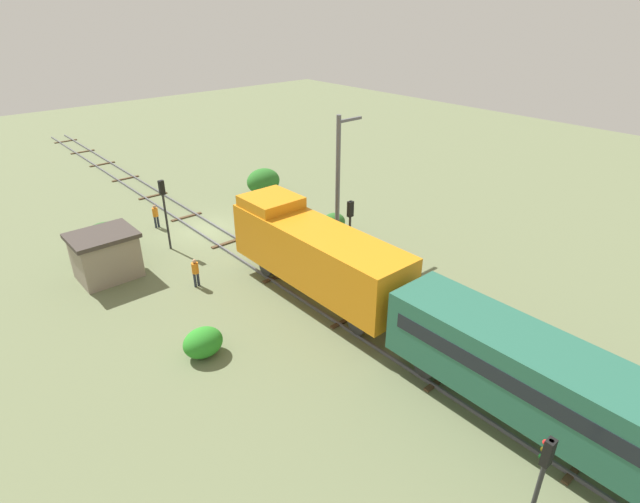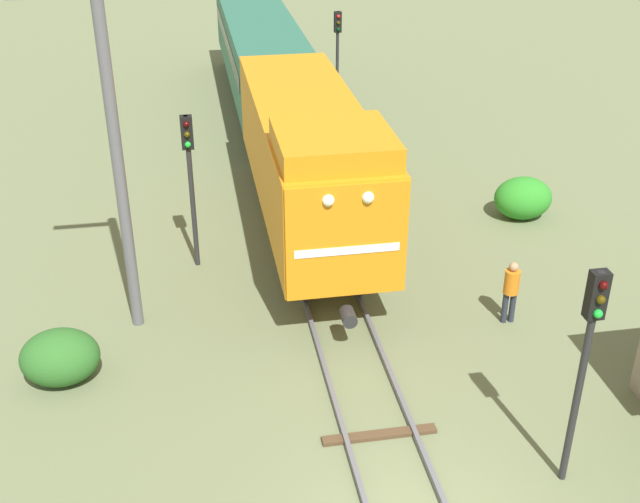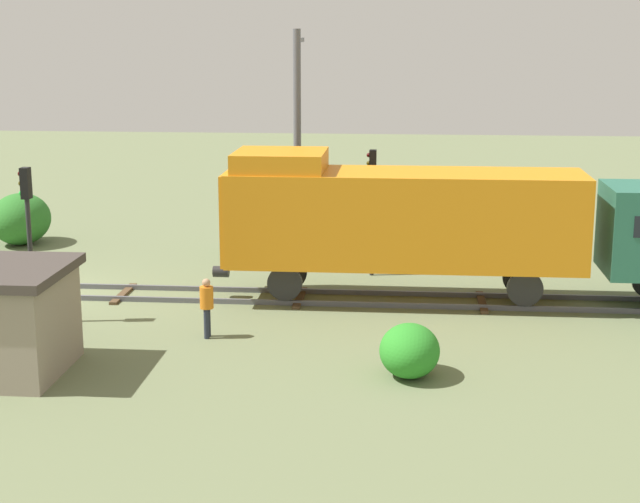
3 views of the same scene
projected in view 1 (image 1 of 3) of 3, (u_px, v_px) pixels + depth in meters
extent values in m
plane|color=#66704C|center=(206.00, 230.00, 34.82)|extent=(104.04, 104.04, 0.00)
cube|color=#595960|center=(215.00, 226.00, 35.20)|extent=(0.10, 69.36, 0.16)
cube|color=#595960|center=(197.00, 231.00, 34.36)|extent=(0.10, 69.36, 0.16)
cube|color=#4C3823|center=(66.00, 141.00, 56.26)|extent=(2.40, 0.24, 0.09)
cube|color=#4C3823|center=(83.00, 152.00, 52.36)|extent=(2.40, 0.24, 0.09)
cube|color=#4C3823|center=(102.00, 164.00, 48.46)|extent=(2.40, 0.24, 0.09)
cube|color=#4C3823|center=(126.00, 179.00, 44.55)|extent=(2.40, 0.24, 0.09)
cube|color=#4C3823|center=(153.00, 196.00, 40.65)|extent=(2.40, 0.24, 0.09)
cube|color=#4C3823|center=(186.00, 217.00, 36.75)|extent=(2.40, 0.24, 0.09)
cube|color=#4C3823|center=(228.00, 243.00, 32.85)|extent=(2.40, 0.24, 0.09)
cube|color=#4C3823|center=(280.00, 276.00, 28.94)|extent=(2.40, 0.24, 0.09)
cube|color=#4C3823|center=(349.00, 319.00, 25.04)|extent=(2.40, 0.24, 0.09)
cube|color=#4C3823|center=(444.00, 378.00, 21.14)|extent=(2.40, 0.24, 0.09)
cube|color=#4C3823|center=(581.00, 463.00, 17.24)|extent=(2.40, 0.24, 0.09)
cube|color=orange|center=(317.00, 255.00, 25.50)|extent=(2.90, 11.00, 2.90)
cube|color=orange|center=(271.00, 202.00, 27.34)|extent=(2.75, 2.80, 0.60)
cube|color=orange|center=(256.00, 222.00, 29.25)|extent=(2.84, 0.10, 2.84)
cube|color=white|center=(256.00, 225.00, 29.37)|extent=(2.46, 0.06, 0.20)
sphere|color=white|center=(261.00, 202.00, 29.05)|extent=(0.28, 0.28, 0.28)
sphere|color=white|center=(248.00, 206.00, 28.52)|extent=(0.28, 0.28, 0.28)
cylinder|color=#262628|center=(255.00, 248.00, 30.29)|extent=(0.36, 0.50, 0.36)
cylinder|color=#262628|center=(286.00, 259.00, 29.33)|extent=(0.18, 1.10, 1.10)
cylinder|color=#262628|center=(266.00, 267.00, 28.49)|extent=(0.18, 1.10, 1.10)
cylinder|color=#262628|center=(378.00, 313.00, 24.33)|extent=(0.18, 1.10, 1.10)
cylinder|color=#262628|center=(357.00, 324.00, 23.49)|extent=(0.18, 1.10, 1.10)
cube|color=#26604C|center=(570.00, 396.00, 16.77)|extent=(2.80, 14.00, 2.70)
cube|color=black|center=(572.00, 388.00, 16.61)|extent=(2.84, 12.88, 0.64)
cylinder|color=#262628|center=(445.00, 353.00, 21.66)|extent=(0.16, 0.96, 0.96)
cylinder|color=#262628|center=(424.00, 367.00, 20.82)|extent=(0.16, 0.96, 0.96)
cylinder|color=#262628|center=(166.00, 216.00, 31.14)|extent=(0.14, 0.14, 4.60)
cube|color=black|center=(162.00, 188.00, 30.30)|extent=(0.32, 0.24, 0.90)
sphere|color=#390606|center=(160.00, 183.00, 30.27)|extent=(0.16, 0.16, 0.16)
sphere|color=#3C3306|center=(161.00, 187.00, 30.40)|extent=(0.16, 0.16, 0.16)
sphere|color=green|center=(161.00, 191.00, 30.53)|extent=(0.16, 0.16, 0.16)
cylinder|color=#262628|center=(350.00, 238.00, 28.48)|extent=(0.14, 0.14, 4.42)
cube|color=black|center=(350.00, 209.00, 27.68)|extent=(0.32, 0.24, 0.90)
sphere|color=#390606|center=(349.00, 204.00, 27.65)|extent=(0.16, 0.16, 0.16)
sphere|color=#3C3306|center=(349.00, 208.00, 27.78)|extent=(0.16, 0.16, 0.16)
sphere|color=green|center=(349.00, 213.00, 27.91)|extent=(0.16, 0.16, 0.16)
cylinder|color=#262628|center=(538.00, 487.00, 14.34)|extent=(0.14, 0.14, 3.71)
cube|color=black|center=(548.00, 452.00, 13.70)|extent=(0.32, 0.24, 0.90)
sphere|color=red|center=(545.00, 442.00, 13.67)|extent=(0.16, 0.16, 0.16)
sphere|color=#3C3306|center=(543.00, 450.00, 13.80)|extent=(0.16, 0.16, 0.16)
sphere|color=black|center=(541.00, 457.00, 13.93)|extent=(0.16, 0.16, 0.16)
cylinder|color=#262B38|center=(158.00, 221.00, 35.02)|extent=(0.15, 0.15, 0.85)
cylinder|color=#262B38|center=(155.00, 222.00, 34.91)|extent=(0.15, 0.15, 0.85)
cylinder|color=orange|center=(155.00, 212.00, 34.63)|extent=(0.38, 0.38, 0.62)
sphere|color=tan|center=(154.00, 206.00, 34.44)|extent=(0.23, 0.23, 0.23)
cylinder|color=#262B38|center=(198.00, 279.00, 27.83)|extent=(0.15, 0.15, 0.85)
cylinder|color=#262B38|center=(195.00, 280.00, 27.72)|extent=(0.15, 0.15, 0.85)
cylinder|color=orange|center=(195.00, 268.00, 27.44)|extent=(0.38, 0.38, 0.62)
sphere|color=tan|center=(194.00, 261.00, 27.25)|extent=(0.23, 0.23, 0.23)
cylinder|color=#595960|center=(338.00, 185.00, 30.37)|extent=(0.28, 0.28, 8.48)
cube|color=#595960|center=(350.00, 120.00, 29.16)|extent=(1.80, 0.16, 0.16)
cube|color=gray|center=(106.00, 257.00, 28.38)|extent=(3.20, 2.60, 2.50)
cube|color=#3F3833|center=(101.00, 236.00, 27.76)|extent=(3.50, 2.90, 0.24)
cube|color=#2D2319|center=(99.00, 254.00, 29.41)|extent=(0.80, 0.06, 1.90)
ellipsoid|color=#2B6426|center=(333.00, 222.00, 34.36)|extent=(1.76, 1.44, 1.28)
ellipsoid|color=#2B8826|center=(203.00, 342.00, 22.29)|extent=(1.84, 1.50, 1.34)
ellipsoid|color=#2A5E26|center=(106.00, 240.00, 30.85)|extent=(2.98, 2.43, 2.16)
ellipsoid|color=#2A6E26|center=(263.00, 181.00, 40.91)|extent=(2.84, 2.32, 2.06)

